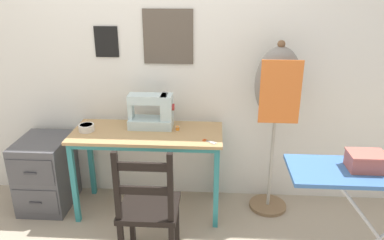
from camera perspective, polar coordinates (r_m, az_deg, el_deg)
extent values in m
plane|color=tan|center=(3.19, -7.11, -15.77)|extent=(14.00, 14.00, 0.00)
cube|color=silver|center=(3.19, -6.29, 9.53)|extent=(10.00, 0.05, 2.55)
cube|color=brown|center=(3.10, -3.66, 12.53)|extent=(0.41, 0.02, 0.44)
cube|color=black|center=(3.21, -12.91, 11.54)|extent=(0.19, 0.01, 0.25)
cube|color=tan|center=(3.05, -6.87, -1.99)|extent=(1.22, 0.51, 0.02)
cube|color=teal|center=(2.87, -7.59, -4.26)|extent=(1.14, 0.03, 0.04)
cube|color=teal|center=(3.18, -17.53, -9.25)|extent=(0.04, 0.04, 0.71)
cube|color=teal|center=(2.98, 3.70, -10.38)|extent=(0.04, 0.04, 0.71)
cube|color=teal|center=(3.53, -15.15, -5.80)|extent=(0.04, 0.04, 0.71)
cube|color=teal|center=(3.35, 3.72, -6.56)|extent=(0.04, 0.04, 0.71)
cube|color=silver|center=(3.11, -6.26, -0.43)|extent=(0.36, 0.18, 0.08)
cube|color=silver|center=(3.04, -3.86, 1.99)|extent=(0.09, 0.15, 0.20)
cube|color=silver|center=(3.05, -6.83, 3.23)|extent=(0.32, 0.13, 0.07)
cube|color=silver|center=(3.11, -9.28, 1.47)|extent=(0.04, 0.10, 0.13)
cylinder|color=#B22D2D|center=(3.04, -2.87, 1.97)|extent=(0.02, 0.06, 0.06)
cylinder|color=#99999E|center=(3.01, -3.91, 4.04)|extent=(0.01, 0.01, 0.02)
cylinder|color=silver|center=(3.15, -15.78, -1.14)|extent=(0.13, 0.13, 0.06)
cylinder|color=gray|center=(3.14, -15.82, -0.72)|extent=(0.10, 0.10, 0.01)
cube|color=silver|center=(2.84, 3.00, -3.36)|extent=(0.09, 0.05, 0.00)
cube|color=silver|center=(2.83, 2.86, -3.44)|extent=(0.07, 0.07, 0.00)
torus|color=#DB511E|center=(2.86, 1.90, -3.10)|extent=(0.03, 0.03, 0.01)
torus|color=#DB511E|center=(2.87, 1.95, -3.07)|extent=(0.03, 0.03, 0.01)
cylinder|color=orange|center=(3.04, -2.23, -1.29)|extent=(0.03, 0.03, 0.04)
cylinder|color=beige|center=(3.03, -2.23, -0.99)|extent=(0.04, 0.04, 0.00)
cylinder|color=beige|center=(3.05, -2.22, -1.60)|extent=(0.04, 0.04, 0.00)
cube|color=black|center=(2.67, -6.51, -13.12)|extent=(0.40, 0.38, 0.04)
cube|color=black|center=(2.95, -9.15, -14.66)|extent=(0.04, 0.04, 0.40)
cube|color=black|center=(2.90, -2.34, -15.08)|extent=(0.04, 0.04, 0.40)
cube|color=black|center=(2.43, -11.42, -9.87)|extent=(0.04, 0.04, 0.48)
cube|color=black|center=(2.37, -3.31, -10.32)|extent=(0.04, 0.04, 0.48)
cube|color=black|center=(2.32, -7.59, -7.08)|extent=(0.34, 0.02, 0.06)
cube|color=black|center=(2.41, -7.39, -10.60)|extent=(0.34, 0.02, 0.06)
cube|color=#4C4C51|center=(3.51, -21.32, -7.51)|extent=(0.40, 0.49, 0.62)
cube|color=#46464B|center=(3.26, -23.38, -7.41)|extent=(0.37, 0.01, 0.22)
cube|color=#333338|center=(3.25, -23.45, -7.49)|extent=(0.10, 0.01, 0.02)
cube|color=#46464B|center=(3.39, -22.70, -11.50)|extent=(0.37, 0.01, 0.22)
cube|color=#333338|center=(3.38, -22.77, -11.58)|extent=(0.10, 0.01, 0.02)
cylinder|color=#846647|center=(3.45, 11.43, -12.61)|extent=(0.32, 0.32, 0.03)
cylinder|color=#ADA89E|center=(3.22, 12.02, -5.77)|extent=(0.03, 0.03, 0.89)
ellipsoid|color=gray|center=(2.99, 12.96, 5.41)|extent=(0.36, 0.26, 0.58)
sphere|color=brown|center=(2.93, 13.46, 11.19)|extent=(0.06, 0.06, 0.06)
cube|color=orange|center=(2.87, 13.31, 4.12)|extent=(0.31, 0.01, 0.49)
cylinder|color=#B7B7BC|center=(2.61, 26.66, -15.83)|extent=(0.71, 0.02, 0.88)
cylinder|color=#B7B7BC|center=(2.61, 26.66, -15.83)|extent=(0.71, 0.02, 0.88)
cube|color=#AD564C|center=(2.31, 24.97, -5.79)|extent=(0.19, 0.15, 0.09)
cube|color=#BE5F54|center=(2.29, 25.16, -4.67)|extent=(0.20, 0.15, 0.01)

